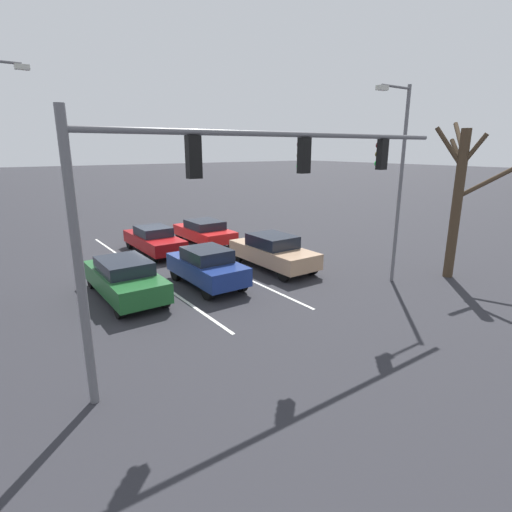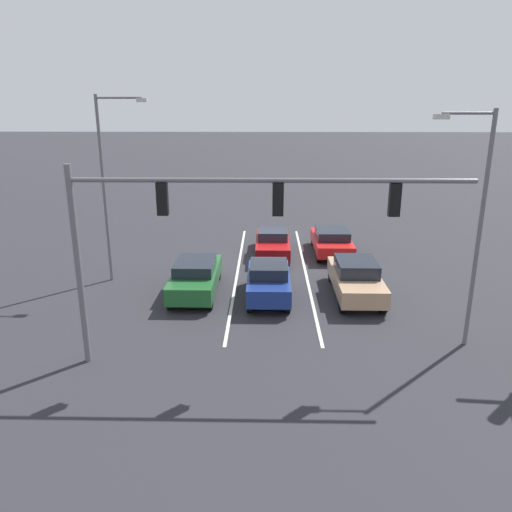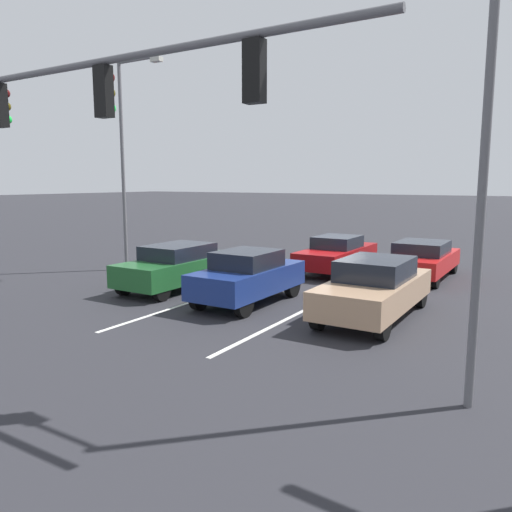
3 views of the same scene
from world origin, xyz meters
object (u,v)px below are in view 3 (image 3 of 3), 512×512
object	(u,v)px
car_maroon_midlane_second	(337,253)
street_lamp_left_shoulder	(472,121)
car_darkgreen_rightlane_front	(179,265)
car_navy_midlane_front	(248,276)
street_lamp_right_shoulder	(127,150)
car_red_leftlane_second	(422,259)
traffic_signal_gantry	(38,128)
car_tan_leftlane_front	(375,288)

from	to	relation	value
car_maroon_midlane_second	street_lamp_left_shoulder	size ratio (longest dim) A/B	0.61
car_darkgreen_rightlane_front	car_maroon_midlane_second	size ratio (longest dim) A/B	0.99
car_darkgreen_rightlane_front	car_navy_midlane_front	xyz separation A→B (m)	(-3.14, 0.61, 0.05)
car_navy_midlane_front	street_lamp_right_shoulder	bearing A→B (deg)	-17.41
car_navy_midlane_front	car_red_leftlane_second	distance (m)	7.49
street_lamp_right_shoulder	car_red_leftlane_second	bearing A→B (deg)	-157.13
car_darkgreen_rightlane_front	car_maroon_midlane_second	bearing A→B (deg)	-120.67
car_maroon_midlane_second	traffic_signal_gantry	size ratio (longest dim) A/B	0.41
car_tan_leftlane_front	car_navy_midlane_front	xyz separation A→B (m)	(3.70, 0.41, 0.01)
car_darkgreen_rightlane_front	street_lamp_left_shoulder	bearing A→B (deg)	154.54
car_darkgreen_rightlane_front	car_tan_leftlane_front	distance (m)	6.84
car_darkgreen_rightlane_front	car_tan_leftlane_front	world-z (taller)	car_tan_leftlane_front
car_maroon_midlane_second	car_red_leftlane_second	bearing A→B (deg)	-173.67
traffic_signal_gantry	car_red_leftlane_second	bearing A→B (deg)	-113.74
car_navy_midlane_front	car_maroon_midlane_second	world-z (taller)	car_navy_midlane_front
car_darkgreen_rightlane_front	car_red_leftlane_second	xyz separation A→B (m)	(-6.60, -6.04, -0.04)
car_darkgreen_rightlane_front	street_lamp_right_shoulder	bearing A→B (deg)	-22.25
car_darkgreen_rightlane_front	street_lamp_left_shoulder	distance (m)	11.31
car_tan_leftlane_front	traffic_signal_gantry	bearing A→B (deg)	46.32
car_maroon_midlane_second	street_lamp_right_shoulder	xyz separation A→B (m)	(7.28, 4.08, 4.06)
car_maroon_midlane_second	street_lamp_left_shoulder	bearing A→B (deg)	121.43
street_lamp_right_shoulder	car_maroon_midlane_second	bearing A→B (deg)	-150.77
traffic_signal_gantry	car_tan_leftlane_front	bearing A→B (deg)	-133.68
car_darkgreen_rightlane_front	traffic_signal_gantry	distance (m)	7.30
car_navy_midlane_front	car_red_leftlane_second	world-z (taller)	car_navy_midlane_front
car_maroon_midlane_second	traffic_signal_gantry	bearing A→B (deg)	79.96
car_maroon_midlane_second	car_red_leftlane_second	world-z (taller)	car_maroon_midlane_second
car_maroon_midlane_second	street_lamp_left_shoulder	world-z (taller)	street_lamp_left_shoulder
car_darkgreen_rightlane_front	traffic_signal_gantry	xyz separation A→B (m)	(-1.30, 6.00, 3.94)
car_tan_leftlane_front	car_navy_midlane_front	size ratio (longest dim) A/B	1.18
car_navy_midlane_front	car_maroon_midlane_second	distance (m)	6.29
car_darkgreen_rightlane_front	car_navy_midlane_front	distance (m)	3.20
car_tan_leftlane_front	car_red_leftlane_second	xyz separation A→B (m)	(0.24, -6.24, -0.07)
car_navy_midlane_front	street_lamp_left_shoulder	distance (m)	8.46
car_navy_midlane_front	street_lamp_right_shoulder	size ratio (longest dim) A/B	0.49
car_darkgreen_rightlane_front	street_lamp_right_shoulder	distance (m)	5.83
car_tan_leftlane_front	car_red_leftlane_second	size ratio (longest dim) A/B	1.06
car_darkgreen_rightlane_front	street_lamp_left_shoulder	xyz separation A→B (m)	(-9.64, 4.59, 3.71)
car_darkgreen_rightlane_front	car_maroon_midlane_second	xyz separation A→B (m)	(-3.37, -5.68, -0.04)
car_navy_midlane_front	car_red_leftlane_second	xyz separation A→B (m)	(-3.46, -6.65, -0.08)
car_red_leftlane_second	traffic_signal_gantry	world-z (taller)	traffic_signal_gantry
street_lamp_right_shoulder	car_darkgreen_rightlane_front	bearing A→B (deg)	157.75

